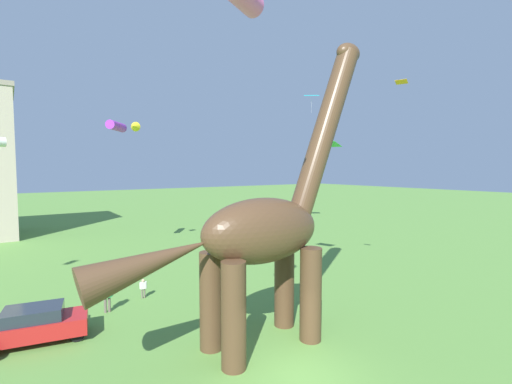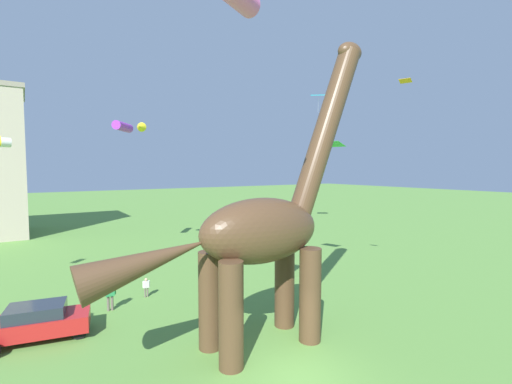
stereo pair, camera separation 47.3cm
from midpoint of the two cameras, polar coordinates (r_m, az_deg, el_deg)
name	(u,v)px [view 1 (the left image)]	position (r m, az deg, el deg)	size (l,w,h in m)	color
ground_plane	(299,377)	(14.46, 5.88, -27.46)	(240.00, 240.00, 0.00)	#5B8E3D
dinosaur_sculpture	(261,231)	(14.92, -0.13, -6.22)	(12.98, 2.75, 13.56)	#513823
parked_sedan_left	(33,325)	(18.99, -32.72, -17.45)	(4.46, 2.54, 1.55)	red
person_watching_child	(143,287)	(22.30, -18.23, -14.21)	(0.42, 0.19, 1.12)	#6B6056
person_photographer	(107,294)	(20.84, -23.38, -14.78)	(0.60, 0.27, 1.61)	#6B6056
person_far_spectator	(286,260)	(26.04, 4.35, -10.78)	(0.59, 0.26, 1.57)	#6B6056
kite_mid_left	(120,126)	(32.44, -21.32, 9.79)	(2.84, 2.70, 0.80)	purple
kite_apex	(401,82)	(22.60, 21.71, 16.08)	(0.67, 0.77, 0.17)	orange
kite_near_low	(312,95)	(43.09, 8.58, 15.05)	(2.17, 2.08, 2.19)	#19B2B7
kite_drifting	(327,144)	(24.74, 10.78, 7.50)	(1.68, 1.95, 0.31)	green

